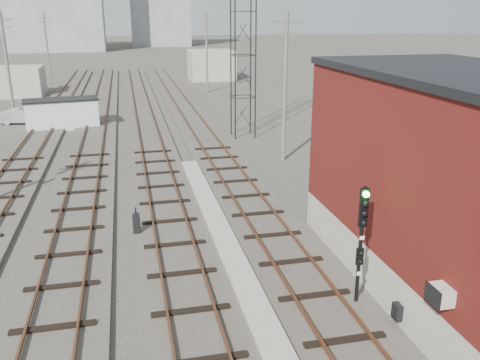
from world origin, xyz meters
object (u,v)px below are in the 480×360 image
object	(u,v)px
switch_stand	(136,224)
site_trailer	(62,114)
car_silver	(24,116)
signal_mast	(361,239)

from	to	relation	value
switch_stand	site_trailer	size ratio (longest dim) A/B	0.20
switch_stand	car_silver	xyz separation A→B (m)	(-8.58, 25.40, 0.08)
switch_stand	site_trailer	bearing A→B (deg)	108.56
signal_mast	site_trailer	size ratio (longest dim) A/B	0.67
signal_mast	car_silver	size ratio (longest dim) A/B	1.01
switch_stand	signal_mast	bearing A→B (deg)	-40.56
signal_mast	switch_stand	bearing A→B (deg)	133.71
switch_stand	site_trailer	xyz separation A→B (m)	(-5.18, 22.74, 0.63)
switch_stand	site_trailer	distance (m)	23.33
switch_stand	car_silver	distance (m)	26.81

